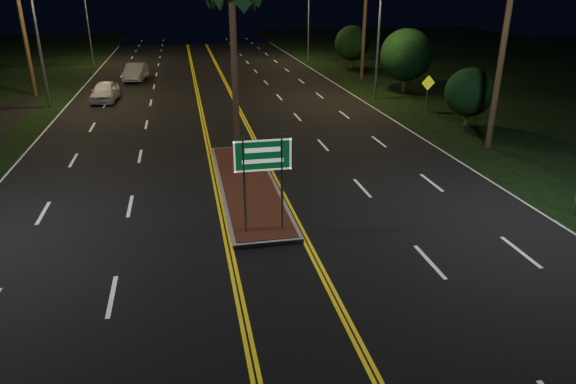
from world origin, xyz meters
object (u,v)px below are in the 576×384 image
object	(u,v)px
streetlight_left_far	(89,5)
warning_sign	(428,88)
car_near	(105,90)
streetlight_right_far	(305,4)
car_far	(135,71)
shrub_far	(352,43)
shrub_mid	(406,55)
streetlight_right_mid	(375,15)
streetlight_left_mid	(41,17)
shrub_near	(469,92)
median_island	(248,185)
highway_sign	(263,164)

from	to	relation	value
streetlight_left_far	warning_sign	xyz separation A→B (m)	(23.61, -25.91, -4.22)
streetlight_left_far	car_near	xyz separation A→B (m)	(3.03, -18.85, -4.88)
streetlight_right_far	car_far	size ratio (longest dim) A/B	1.86
streetlight_left_far	shrub_far	bearing A→B (deg)	-18.14
shrub_mid	car_near	world-z (taller)	shrub_mid
streetlight_right_mid	car_far	bearing A→B (deg)	145.92
streetlight_left_mid	warning_sign	bearing A→B (deg)	-14.05
streetlight_right_far	warning_sign	distance (m)	24.40
streetlight_right_mid	shrub_mid	distance (m)	4.90
shrub_near	streetlight_right_mid	bearing A→B (deg)	109.84
streetlight_right_far	car_near	world-z (taller)	streetlight_right_far
median_island	streetlight_right_mid	bearing A→B (deg)	54.72
car_near	shrub_near	bearing A→B (deg)	-24.13
streetlight_left_mid	car_near	distance (m)	5.86
median_island	highway_sign	distance (m)	4.80
median_island	shrub_mid	world-z (taller)	shrub_mid
shrub_near	warning_sign	size ratio (longest dim) A/B	1.48
shrub_far	shrub_mid	bearing A→B (deg)	-89.05
median_island	car_far	distance (m)	26.98
streetlight_left_far	shrub_far	distance (m)	25.90
shrub_far	warning_sign	world-z (taller)	shrub_far
highway_sign	streetlight_left_far	distance (m)	42.67
shrub_near	shrub_far	xyz separation A→B (m)	(0.30, 22.00, 0.39)
median_island	streetlight_left_far	world-z (taller)	streetlight_left_far
shrub_far	warning_sign	bearing A→B (deg)	-92.56
streetlight_left_mid	shrub_mid	xyz separation A→B (m)	(24.61, 0.00, -2.93)
median_island	streetlight_left_mid	bearing A→B (deg)	121.98
highway_sign	shrub_mid	world-z (taller)	shrub_mid
streetlight_left_far	median_island	bearing A→B (deg)	-74.00
streetlight_left_mid	streetlight_right_mid	xyz separation A→B (m)	(21.23, -2.00, 0.00)
shrub_near	car_near	world-z (taller)	shrub_near
streetlight_right_mid	warning_sign	size ratio (longest dim) A/B	4.03
shrub_near	shrub_mid	distance (m)	10.04
streetlight_left_mid	shrub_near	distance (m)	26.37
streetlight_right_mid	shrub_near	xyz separation A→B (m)	(2.89, -8.00, -3.71)
shrub_near	car_far	size ratio (longest dim) A/B	0.68
streetlight_left_far	streetlight_right_mid	xyz separation A→B (m)	(21.23, -22.00, 0.00)
shrub_far	streetlight_right_mid	bearing A→B (deg)	-102.82
streetlight_left_mid	warning_sign	distance (m)	24.71
streetlight_right_far	shrub_near	distance (m)	28.39
shrub_near	shrub_far	distance (m)	22.01
median_island	car_near	distance (m)	19.68
shrub_mid	car_near	xyz separation A→B (m)	(-21.58, 1.15, -1.95)
streetlight_left_mid	car_far	xyz separation A→B (m)	(4.56, 9.28, -4.85)
streetlight_left_far	shrub_mid	xyz separation A→B (m)	(24.61, -20.00, -2.93)
median_island	highway_sign	xyz separation A→B (m)	(0.00, -4.20, 2.32)
streetlight_right_far	streetlight_left_far	bearing A→B (deg)	174.62
streetlight_left_far	shrub_near	size ratio (longest dim) A/B	2.73
streetlight_right_mid	shrub_near	bearing A→B (deg)	-70.16
streetlight_right_mid	streetlight_right_far	bearing A→B (deg)	90.00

